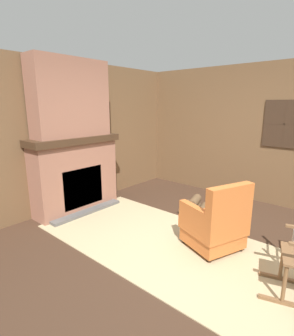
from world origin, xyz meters
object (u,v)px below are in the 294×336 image
Objects in this scene: armchair at (215,224)px; storage_case at (95,130)px; decorative_plate_on_mantel at (72,128)px; oil_lamp_vase at (50,133)px; firewood_stack at (194,207)px.

armchair is 4.51× the size of storage_case.
storage_case is 0.73× the size of decorative_plate_on_mantel.
storage_case is at bearing 18.15° from armchair.
armchair is 2.74m from storage_case.
armchair is 3.28× the size of decorative_plate_on_mantel.
oil_lamp_vase is at bearing -87.29° from decorative_plate_on_mantel.
storage_case is (0.00, 0.90, -0.02)m from oil_lamp_vase.
storage_case is 0.48m from decorative_plate_on_mantel.
armchair is at bearing -46.85° from firewood_stack.
armchair is 2.85m from oil_lamp_vase.
armchair is 1.69× the size of firewood_stack.
storage_case is (-2.54, 0.14, 1.03)m from armchair.
firewood_stack is (-0.81, 0.87, -0.24)m from armchair.
firewood_stack is at bearing 43.41° from oil_lamp_vase.
decorative_plate_on_mantel reaches higher than oil_lamp_vase.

